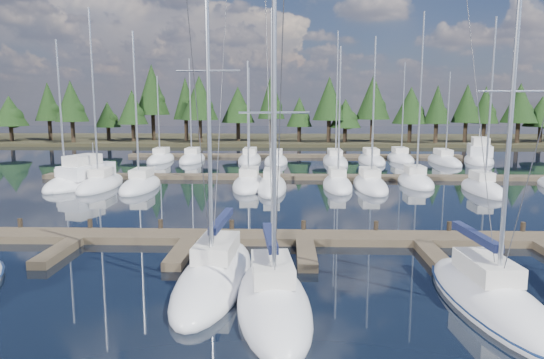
{
  "coord_description": "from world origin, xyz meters",
  "views": [
    {
      "loc": [
        -0.95,
        -7.19,
        7.26
      ],
      "look_at": [
        -1.85,
        22.0,
        2.73
      ],
      "focal_mm": 32.0,
      "sensor_mm": 36.0,
      "label": 1
    }
  ],
  "objects_px": {
    "main_dock": "(305,241)",
    "motor_yacht_left": "(87,180)",
    "front_sailboat_2": "(215,275)",
    "front_sailboat_4": "(490,299)",
    "motor_yacht_right": "(479,157)",
    "front_sailboat_3": "(273,301)"
  },
  "relations": [
    {
      "from": "main_dock",
      "to": "motor_yacht_left",
      "type": "height_order",
      "value": "motor_yacht_left"
    },
    {
      "from": "front_sailboat_2",
      "to": "front_sailboat_4",
      "type": "bearing_deg",
      "value": -11.29
    },
    {
      "from": "main_dock",
      "to": "motor_yacht_left",
      "type": "bearing_deg",
      "value": 136.31
    },
    {
      "from": "front_sailboat_4",
      "to": "motor_yacht_right",
      "type": "bearing_deg",
      "value": 69.31
    },
    {
      "from": "main_dock",
      "to": "front_sailboat_2",
      "type": "height_order",
      "value": "front_sailboat_2"
    },
    {
      "from": "front_sailboat_3",
      "to": "motor_yacht_left",
      "type": "bearing_deg",
      "value": 123.87
    },
    {
      "from": "main_dock",
      "to": "front_sailboat_4",
      "type": "distance_m",
      "value": 9.99
    },
    {
      "from": "front_sailboat_2",
      "to": "front_sailboat_3",
      "type": "distance_m",
      "value": 3.5
    },
    {
      "from": "front_sailboat_4",
      "to": "motor_yacht_right",
      "type": "distance_m",
      "value": 48.57
    },
    {
      "from": "front_sailboat_4",
      "to": "motor_yacht_left",
      "type": "distance_m",
      "value": 36.18
    },
    {
      "from": "front_sailboat_2",
      "to": "motor_yacht_right",
      "type": "bearing_deg",
      "value": 57.6
    },
    {
      "from": "front_sailboat_2",
      "to": "main_dock",
      "type": "bearing_deg",
      "value": 54.94
    },
    {
      "from": "front_sailboat_3",
      "to": "front_sailboat_4",
      "type": "relative_size",
      "value": 0.91
    },
    {
      "from": "main_dock",
      "to": "front_sailboat_2",
      "type": "relative_size",
      "value": 2.84
    },
    {
      "from": "main_dock",
      "to": "front_sailboat_3",
      "type": "height_order",
      "value": "front_sailboat_3"
    },
    {
      "from": "main_dock",
      "to": "front_sailboat_2",
      "type": "xyz_separation_m",
      "value": [
        -3.89,
        -5.54,
        0.09
      ]
    },
    {
      "from": "front_sailboat_4",
      "to": "front_sailboat_2",
      "type": "bearing_deg",
      "value": 168.71
    },
    {
      "from": "front_sailboat_3",
      "to": "front_sailboat_2",
      "type": "bearing_deg",
      "value": 134.8
    },
    {
      "from": "front_sailboat_2",
      "to": "front_sailboat_3",
      "type": "height_order",
      "value": "front_sailboat_2"
    },
    {
      "from": "front_sailboat_3",
      "to": "motor_yacht_right",
      "type": "height_order",
      "value": "front_sailboat_3"
    },
    {
      "from": "front_sailboat_3",
      "to": "motor_yacht_right",
      "type": "distance_m",
      "value": 52.25
    },
    {
      "from": "motor_yacht_left",
      "to": "front_sailboat_3",
      "type": "bearing_deg",
      "value": -56.13
    }
  ]
}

